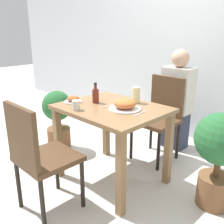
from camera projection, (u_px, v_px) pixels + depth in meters
name	position (u px, v px, depth m)	size (l,w,h in m)	color
ground_plane	(112.00, 178.00, 2.55)	(16.00, 16.00, 0.00)	beige
wall_back	(198.00, 36.00, 3.14)	(8.00, 0.05, 2.60)	silver
dining_table	(112.00, 120.00, 2.36)	(0.92, 0.74, 0.73)	olive
chair_near	(38.00, 153.00, 1.94)	(0.42, 0.42, 0.90)	#4C331E
chair_far	(160.00, 113.00, 2.83)	(0.42, 0.42, 0.90)	#4C331E
food_plate	(125.00, 105.00, 2.23)	(0.28, 0.28, 0.09)	white
side_plate	(73.00, 100.00, 2.45)	(0.17, 0.17, 0.06)	white
drink_cup	(76.00, 105.00, 2.22)	(0.07, 0.07, 0.08)	silver
juice_glass	(136.00, 95.00, 2.42)	(0.07, 0.07, 0.15)	beige
sauce_bottle	(96.00, 95.00, 2.42)	(0.06, 0.06, 0.19)	maroon
fork_utensil	(111.00, 105.00, 2.35)	(0.01, 0.20, 0.00)	silver
spoon_utensil	(140.00, 114.00, 2.13)	(0.03, 0.17, 0.00)	silver
potted_plant_left	(58.00, 116.00, 3.07)	(0.35, 0.35, 0.71)	brown
potted_plant_right	(219.00, 151.00, 2.03)	(0.41, 0.41, 0.79)	brown
person_figure	(177.00, 101.00, 3.05)	(0.34, 0.22, 1.17)	#2D3347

